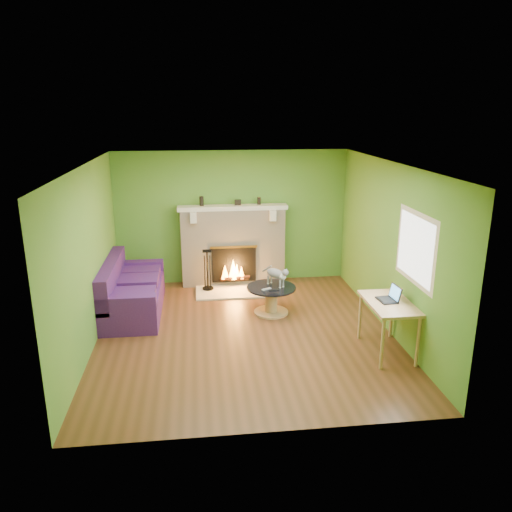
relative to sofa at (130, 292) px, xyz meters
The scene contains 22 objects.
floor 2.18m from the sofa, 30.24° to the right, with size 5.00×5.00×0.00m, color #563118.
ceiling 3.11m from the sofa, 30.24° to the right, with size 5.00×5.00×0.00m, color white.
wall_back 2.52m from the sofa, 37.35° to the left, with size 5.00×5.00×0.00m, color #4E8D2E.
wall_front 4.15m from the sofa, 62.60° to the right, with size 5.00×5.00×0.00m, color #4E8D2E.
wall_left 1.49m from the sofa, 109.94° to the right, with size 5.00×5.00×0.00m, color #4E8D2E.
wall_right 4.35m from the sofa, 14.76° to the right, with size 5.00×5.00×0.00m, color #4E8D2E.
window_frame 4.71m from the sofa, 25.82° to the right, with size 1.20×1.20×0.00m, color silver.
window_pane 4.70m from the sofa, 25.86° to the right, with size 1.06×1.06×0.00m, color white.
fireplace 2.27m from the sofa, 33.57° to the left, with size 2.10×0.46×1.58m.
hearth 2.02m from the sofa, 21.12° to the left, with size 1.50×0.75×0.03m, color beige.
mantel 2.52m from the sofa, 33.14° to the left, with size 2.10×0.28×0.08m, color beige.
sofa is the anchor object (origin of this frame).
coffee_table 2.41m from the sofa, ahead, with size 0.83×0.83×0.47m.
desk 4.28m from the sofa, 27.00° to the right, with size 0.60×1.03×0.76m.
cat 2.49m from the sofa, ahead, with size 0.21×0.57×0.36m, color slate, non-canonical shape.
remote_silver 2.33m from the sofa, 11.55° to the right, with size 0.17×0.04×0.02m, color #969699.
remote_black 2.46m from the sofa, 12.36° to the right, with size 0.16×0.04×0.02m, color black.
laptop 4.27m from the sofa, 26.52° to the right, with size 0.26×0.30×0.22m, color black, non-canonical shape.
fire_tools 1.60m from the sofa, 32.96° to the left, with size 0.21×0.21×0.79m, color black, non-canonical shape.
mantel_vase_left 2.21m from the sofa, 44.37° to the left, with size 0.08×0.08×0.18m, color black.
mantel_vase_right 2.97m from the sofa, 27.69° to the left, with size 0.07×0.07×0.14m, color black.
mantel_box 2.65m from the sofa, 32.37° to the left, with size 0.12×0.08×0.10m, color black.
Camera 1 is at (-0.68, -7.08, 3.38)m, focal length 35.00 mm.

